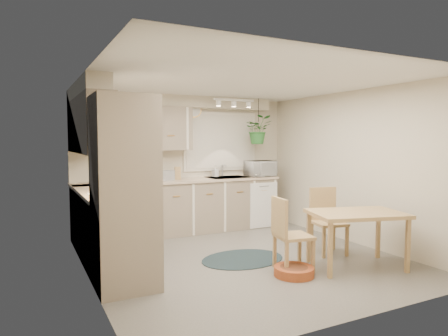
{
  "coord_description": "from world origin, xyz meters",
  "views": [
    {
      "loc": [
        -2.66,
        -4.69,
        1.62
      ],
      "look_at": [
        -0.0,
        0.55,
        1.21
      ],
      "focal_mm": 32.0,
      "sensor_mm": 36.0,
      "label": 1
    }
  ],
  "objects": [
    {
      "name": "floor",
      "position": [
        0.0,
        0.0,
        0.0
      ],
      "size": [
        4.2,
        4.2,
        0.0
      ],
      "primitive_type": "plane",
      "color": "slate",
      "rests_on": "ground"
    },
    {
      "name": "ceiling",
      "position": [
        0.0,
        0.0,
        2.4
      ],
      "size": [
        4.2,
        4.2,
        0.0
      ],
      "primitive_type": "plane",
      "color": "silver",
      "rests_on": "wall_back"
    },
    {
      "name": "wall_back",
      "position": [
        0.0,
        2.1,
        1.2
      ],
      "size": [
        4.0,
        0.04,
        2.4
      ],
      "primitive_type": "cube",
      "color": "beige",
      "rests_on": "floor"
    },
    {
      "name": "wall_front",
      "position": [
        0.0,
        -2.1,
        1.2
      ],
      "size": [
        4.0,
        0.04,
        2.4
      ],
      "primitive_type": "cube",
      "color": "beige",
      "rests_on": "floor"
    },
    {
      "name": "wall_left",
      "position": [
        -2.0,
        0.0,
        1.2
      ],
      "size": [
        0.04,
        4.2,
        2.4
      ],
      "primitive_type": "cube",
      "color": "beige",
      "rests_on": "floor"
    },
    {
      "name": "wall_right",
      "position": [
        2.0,
        0.0,
        1.2
      ],
      "size": [
        0.04,
        4.2,
        2.4
      ],
      "primitive_type": "cube",
      "color": "beige",
      "rests_on": "floor"
    },
    {
      "name": "base_cab_left",
      "position": [
        -1.7,
        0.88,
        0.45
      ],
      "size": [
        0.6,
        1.85,
        0.9
      ],
      "primitive_type": "cube",
      "color": "gray",
      "rests_on": "floor"
    },
    {
      "name": "base_cab_back",
      "position": [
        -0.2,
        1.8,
        0.45
      ],
      "size": [
        3.6,
        0.6,
        0.9
      ],
      "primitive_type": "cube",
      "color": "gray",
      "rests_on": "floor"
    },
    {
      "name": "counter_left",
      "position": [
        -1.69,
        0.88,
        0.92
      ],
      "size": [
        0.64,
        1.89,
        0.04
      ],
      "primitive_type": "cube",
      "color": "#C9AC92",
      "rests_on": "base_cab_left"
    },
    {
      "name": "counter_back",
      "position": [
        -0.2,
        1.79,
        0.92
      ],
      "size": [
        3.64,
        0.64,
        0.04
      ],
      "primitive_type": "cube",
      "color": "#C9AC92",
      "rests_on": "base_cab_back"
    },
    {
      "name": "oven_stack",
      "position": [
        -1.68,
        -0.38,
        1.05
      ],
      "size": [
        0.65,
        0.65,
        2.1
      ],
      "primitive_type": "cube",
      "color": "gray",
      "rests_on": "floor"
    },
    {
      "name": "wall_oven_face",
      "position": [
        -1.35,
        -0.38,
        1.05
      ],
      "size": [
        0.02,
        0.56,
        0.58
      ],
      "primitive_type": "cube",
      "color": "silver",
      "rests_on": "oven_stack"
    },
    {
      "name": "upper_cab_left",
      "position": [
        -1.82,
        1.0,
        1.83
      ],
      "size": [
        0.35,
        2.0,
        0.75
      ],
      "primitive_type": "cube",
      "color": "gray",
      "rests_on": "wall_left"
    },
    {
      "name": "upper_cab_back",
      "position": [
        -1.0,
        1.93,
        1.83
      ],
      "size": [
        2.0,
        0.35,
        0.75
      ],
      "primitive_type": "cube",
      "color": "gray",
      "rests_on": "wall_back"
    },
    {
      "name": "soffit_left",
      "position": [
        -1.85,
        1.0,
        2.3
      ],
      "size": [
        0.3,
        2.0,
        0.2
      ],
      "primitive_type": "cube",
      "color": "beige",
      "rests_on": "wall_left"
    },
    {
      "name": "soffit_back",
      "position": [
        -0.2,
        1.95,
        2.3
      ],
      "size": [
        3.6,
        0.3,
        0.2
      ],
      "primitive_type": "cube",
      "color": "beige",
      "rests_on": "wall_back"
    },
    {
      "name": "cooktop",
      "position": [
        -1.68,
        0.3,
        0.94
      ],
      "size": [
        0.52,
        0.58,
        0.02
      ],
      "primitive_type": "cube",
      "color": "silver",
      "rests_on": "counter_left"
    },
    {
      "name": "range_hood",
      "position": [
        -1.7,
        0.3,
        1.4
      ],
      "size": [
        0.4,
        0.6,
        0.14
      ],
      "primitive_type": "cube",
      "color": "silver",
      "rests_on": "upper_cab_left"
    },
    {
      "name": "window_blinds",
      "position": [
        0.7,
        2.07,
        1.6
      ],
      "size": [
        1.4,
        0.02,
        1.0
      ],
      "primitive_type": "cube",
      "color": "white",
      "rests_on": "wall_back"
    },
    {
      "name": "window_frame",
      "position": [
        0.7,
        2.08,
        1.6
      ],
      "size": [
        1.5,
        0.02,
        1.1
      ],
      "primitive_type": "cube",
      "color": "silver",
      "rests_on": "wall_back"
    },
    {
      "name": "sink",
      "position": [
        0.7,
        1.8,
        0.9
      ],
      "size": [
        0.7,
        0.48,
        0.1
      ],
      "primitive_type": "cube",
      "color": "#9A9CA1",
      "rests_on": "counter_back"
    },
    {
      "name": "dishwasher_front",
      "position": [
        1.3,
        1.49,
        0.42
      ],
      "size": [
        0.58,
        0.02,
        0.83
      ],
      "primitive_type": "cube",
      "color": "silver",
      "rests_on": "base_cab_back"
    },
    {
      "name": "track_light_bar",
      "position": [
        0.7,
        1.55,
        2.33
      ],
      "size": [
        0.8,
        0.04,
        0.04
      ],
      "primitive_type": "cube",
      "color": "silver",
      "rests_on": "ceiling"
    },
    {
      "name": "wall_clock",
      "position": [
        0.15,
        2.07,
        2.18
      ],
      "size": [
        0.3,
        0.03,
        0.3
      ],
      "primitive_type": "cylinder",
      "rotation": [
        1.57,
        0.0,
        0.0
      ],
      "color": "#EBB153",
      "rests_on": "wall_back"
    },
    {
      "name": "dining_table",
      "position": [
        1.11,
        -0.98,
        0.36
      ],
      "size": [
        1.3,
        1.04,
        0.72
      ],
      "primitive_type": "cube",
      "rotation": [
        0.0,
        0.0,
        -0.28
      ],
      "color": "tan",
      "rests_on": "floor"
    },
    {
      "name": "chair_left",
      "position": [
        0.32,
        -0.72,
        0.46
      ],
      "size": [
        0.5,
        0.5,
        0.92
      ],
      "primitive_type": "cube",
      "rotation": [
        0.0,
        0.0,
        -1.75
      ],
      "color": "tan",
      "rests_on": "floor"
    },
    {
      "name": "chair_back",
      "position": [
        1.23,
        -0.35,
        0.47
      ],
      "size": [
        0.52,
        0.52,
        0.94
      ],
      "primitive_type": "cube",
      "rotation": [
        0.0,
        0.0,
        2.93
      ],
      "color": "tan",
      "rests_on": "floor"
    },
    {
      "name": "braided_rug",
      "position": [
        -0.01,
        -0.03,
        0.01
      ],
      "size": [
        1.22,
        0.94,
        0.01
      ],
      "primitive_type": "ellipsoid",
      "rotation": [
        0.0,
        0.0,
        0.05
      ],
      "color": "black",
      "rests_on": "floor"
    },
    {
      "name": "pet_bed",
      "position": [
        0.21,
        -0.89,
        0.06
      ],
      "size": [
        0.51,
        0.51,
        0.11
      ],
      "primitive_type": "cylinder",
      "rotation": [
        0.0,
        0.0,
        -0.06
      ],
      "color": "#9E4C1F",
      "rests_on": "floor"
    },
    {
      "name": "microwave",
      "position": [
        1.35,
        1.7,
        1.12
      ],
      "size": [
        0.55,
        0.33,
        0.36
      ],
      "primitive_type": "imported",
      "rotation": [
        0.0,
        0.0,
        0.07
      ],
      "color": "silver",
      "rests_on": "counter_back"
    },
    {
      "name": "soap_bottle",
      "position": [
        0.53,
        1.95,
        0.99
      ],
      "size": [
        0.14,
        0.22,
        0.1
      ],
      "primitive_type": "imported",
      "rotation": [
        0.0,
        0.0,
        0.21
      ],
      "color": "silver",
      "rests_on": "counter_back"
    },
    {
      "name": "hanging_plant",
      "position": [
        1.3,
        1.7,
        1.76
      ],
      "size": [
        0.65,
        0.68,
        0.42
      ],
      "primitive_type": "imported",
      "rotation": [
        0.0,
        0.0,
        -0.4
      ],
      "color": "#2A6B2B",
      "rests_on": "ceiling"
    },
    {
      "name": "coffee_maker",
      "position": [
        -1.15,
        1.8,
        1.08
      ],
      "size": [
        0.18,
        0.21,
        0.29
      ],
      "primitive_type": "cube",
      "rotation": [
        0.0,
        0.0,
        0.1
      ],
      "color": "black",
      "rests_on": "counter_back"
    },
    {
      "name": "toaster",
      "position": [
        -0.48,
        1.82,
        1.03
      ],
      "size": [
        0.3,
        0.2,
        0.17
      ],
      "primitive_type": "cube",
      "rotation": [
        0.0,
        0.0,
        -0.13
      ],
      "color": "#9A9CA1",
      "rests_on": "counter_back"
    },
    {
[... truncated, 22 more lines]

